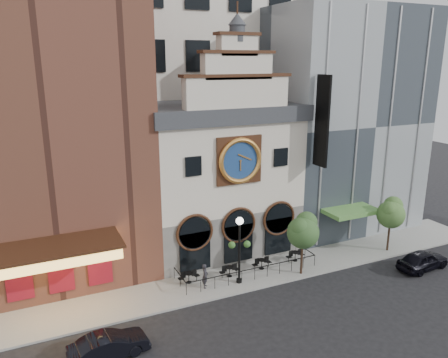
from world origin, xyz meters
TOP-DOWN VIEW (x-y plane):
  - ground at (0.00, 0.00)m, footprint 120.00×120.00m
  - sidewalk at (0.00, 2.50)m, footprint 44.00×5.00m
  - clock_building at (0.00, 7.82)m, footprint 12.60×8.78m
  - theater_building at (-13.00, 9.96)m, footprint 14.00×15.60m
  - retail_building at (12.99, 9.99)m, footprint 14.00×14.40m
  - office_tower at (0.00, 20.00)m, footprint 20.00×16.00m
  - cafe_railing at (0.00, 2.50)m, footprint 10.60×2.60m
  - bistro_0 at (-4.54, 2.78)m, footprint 1.58×0.68m
  - bistro_1 at (-1.47, 2.41)m, footprint 1.58×0.68m
  - bistro_2 at (1.31, 2.48)m, footprint 1.58×0.68m
  - bistro_3 at (4.42, 2.57)m, footprint 1.58×0.68m
  - car_right at (12.76, -2.47)m, footprint 4.56×2.14m
  - car_left at (-11.24, -2.95)m, footprint 4.41×1.91m
  - pedestrian at (-3.72, 1.67)m, footprint 0.66×0.76m
  - lamppost at (-1.23, 1.29)m, footprint 1.55×0.83m
  - tree_left at (3.68, 0.63)m, footprint 2.46×2.37m
  - tree_right at (12.69, 1.07)m, footprint 2.39×2.30m

SIDE VIEW (x-z plane):
  - ground at x=0.00m, z-range 0.00..0.00m
  - sidewalk at x=0.00m, z-range 0.00..0.15m
  - cafe_railing at x=0.00m, z-range 0.15..1.05m
  - bistro_0 at x=-4.54m, z-range 0.16..1.06m
  - bistro_1 at x=-1.47m, z-range 0.16..1.06m
  - bistro_2 at x=1.31m, z-range 0.16..1.06m
  - bistro_3 at x=4.42m, z-range 0.16..1.06m
  - car_left at x=-11.24m, z-range 0.00..1.41m
  - car_right at x=12.76m, z-range 0.00..1.51m
  - pedestrian at x=-3.72m, z-range 0.15..1.92m
  - lamppost at x=-1.23m, z-range 0.74..5.74m
  - tree_right at x=12.69m, z-range 1.22..5.83m
  - tree_left at x=3.68m, z-range 1.25..5.99m
  - clock_building at x=0.00m, z-range -2.64..16.01m
  - retail_building at x=12.99m, z-range 0.14..20.14m
  - theater_building at x=-13.00m, z-range 0.10..25.10m
  - office_tower at x=0.00m, z-range 0.00..40.00m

